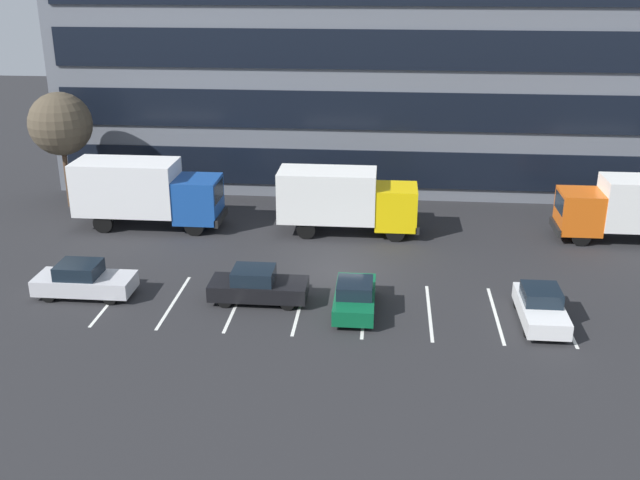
# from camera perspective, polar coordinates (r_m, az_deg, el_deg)

# --- Properties ---
(ground_plane) EXTENTS (120.00, 120.00, 0.00)m
(ground_plane) POSITION_cam_1_polar(r_m,az_deg,el_deg) (35.64, 1.37, -2.63)
(ground_plane) COLOR #262628
(office_building) EXTENTS (37.86, 12.13, 14.40)m
(office_building) POSITION_cam_1_polar(r_m,az_deg,el_deg) (51.09, 2.87, 12.97)
(office_building) COLOR slate
(office_building) RESTS_ON ground_plane
(lot_markings) EXTENTS (19.74, 5.40, 0.01)m
(lot_markings) POSITION_cam_1_polar(r_m,az_deg,el_deg) (32.26, 0.91, -5.26)
(lot_markings) COLOR silver
(lot_markings) RESTS_ON ground_plane
(box_truck_yellow) EXTENTS (7.63, 2.53, 3.54)m
(box_truck_yellow) POSITION_cam_1_polar(r_m,az_deg,el_deg) (40.28, 1.93, 3.21)
(box_truck_yellow) COLOR yellow
(box_truck_yellow) RESTS_ON ground_plane
(box_truck_orange) EXTENTS (7.43, 2.46, 3.45)m
(box_truck_orange) POSITION_cam_1_polar(r_m,az_deg,el_deg) (42.52, 22.88, 2.42)
(box_truck_orange) COLOR #D85914
(box_truck_orange) RESTS_ON ground_plane
(box_truck_blue) EXTENTS (8.15, 2.70, 3.78)m
(box_truck_blue) POSITION_cam_1_polar(r_m,az_deg,el_deg) (42.32, -13.28, 3.72)
(box_truck_blue) COLOR #194799
(box_truck_blue) RESTS_ON ground_plane
(sedan_silver) EXTENTS (4.36, 1.82, 1.56)m
(sedan_silver) POSITION_cam_1_polar(r_m,az_deg,el_deg) (34.77, -17.70, -2.97)
(sedan_silver) COLOR silver
(sedan_silver) RESTS_ON ground_plane
(sedan_forest) EXTENTS (1.70, 4.06, 1.46)m
(sedan_forest) POSITION_cam_1_polar(r_m,az_deg,el_deg) (31.75, 2.69, -4.36)
(sedan_forest) COLOR #0C5933
(sedan_forest) RESTS_ON ground_plane
(sedan_white) EXTENTS (1.71, 4.09, 1.47)m
(sedan_white) POSITION_cam_1_polar(r_m,az_deg,el_deg) (32.14, 16.61, -4.95)
(sedan_white) COLOR white
(sedan_white) RESTS_ON ground_plane
(sedan_black) EXTENTS (4.29, 1.80, 1.54)m
(sedan_black) POSITION_cam_1_polar(r_m,az_deg,el_deg) (32.74, -4.82, -3.53)
(sedan_black) COLOR black
(sedan_black) RESTS_ON ground_plane
(bare_tree) EXTENTS (3.70, 3.70, 6.94)m
(bare_tree) POSITION_cam_1_polar(r_m,az_deg,el_deg) (46.62, -19.33, 8.41)
(bare_tree) COLOR #473323
(bare_tree) RESTS_ON ground_plane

